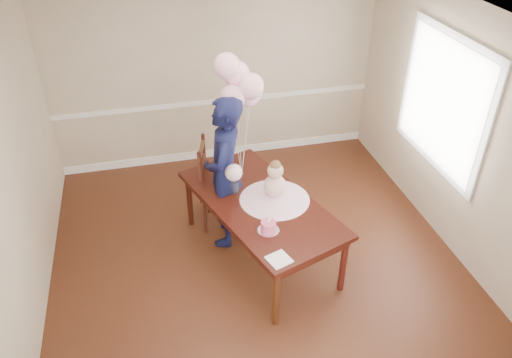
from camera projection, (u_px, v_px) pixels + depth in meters
name	position (u px, v px, depth m)	size (l,w,h in m)	color
floor	(259.00, 268.00, 5.57)	(4.50, 5.00, 0.00)	#35170D
ceiling	(260.00, 26.00, 4.06)	(4.50, 5.00, 0.02)	silver
wall_back	(216.00, 71.00, 6.83)	(4.50, 0.02, 2.70)	tan
wall_left	(11.00, 199.00, 4.37)	(0.02, 5.00, 2.70)	tan
wall_right	(467.00, 139.00, 5.25)	(0.02, 5.00, 2.70)	tan
chair_rail_trim	(217.00, 101.00, 7.07)	(4.50, 0.02, 0.07)	white
baseboard_trim	(220.00, 152.00, 7.54)	(4.50, 0.02, 0.12)	white
window_frame	(443.00, 102.00, 5.54)	(0.02, 1.66, 1.56)	silver
window_blinds	(442.00, 102.00, 5.53)	(0.01, 1.50, 1.40)	white
dining_table_top	(260.00, 203.00, 5.36)	(1.00, 2.00, 0.05)	black
table_apron	(260.00, 209.00, 5.40)	(0.90, 1.90, 0.10)	black
table_leg_fl	(276.00, 298.00, 4.74)	(0.07, 0.07, 0.70)	black
table_leg_fr	(343.00, 264.00, 5.12)	(0.07, 0.07, 0.70)	black
table_leg_bl	(190.00, 201.00, 6.02)	(0.07, 0.07, 0.70)	black
table_leg_br	(249.00, 180.00, 6.40)	(0.07, 0.07, 0.70)	black
baby_skirt	(275.00, 196.00, 5.35)	(0.76, 0.76, 0.10)	#EDAED2
baby_torso	(275.00, 186.00, 5.28)	(0.24, 0.24, 0.24)	pink
baby_head	(275.00, 171.00, 5.17)	(0.17, 0.17, 0.17)	#D3AA91
baby_hair	(275.00, 166.00, 5.14)	(0.12, 0.12, 0.12)	brown
cake_platter	(268.00, 230.00, 4.94)	(0.22, 0.22, 0.01)	silver
birthday_cake	(268.00, 226.00, 4.91)	(0.15, 0.15, 0.10)	#DD4671
cake_flower_a	(268.00, 221.00, 4.87)	(0.03, 0.03, 0.03)	silver
cake_flower_b	(270.00, 219.00, 4.90)	(0.03, 0.03, 0.03)	white
rose_vase_near	(234.00, 186.00, 5.44)	(0.10, 0.10, 0.16)	white
roses_near	(234.00, 172.00, 5.34)	(0.19, 0.19, 0.19)	beige
napkin	(279.00, 259.00, 4.59)	(0.20, 0.20, 0.01)	white
balloon_weight	(242.00, 174.00, 5.77)	(0.04, 0.04, 0.02)	silver
balloon_a	(232.00, 98.00, 5.17)	(0.28, 0.28, 0.28)	#D99AB0
balloon_b	(251.00, 86.00, 5.17)	(0.28, 0.28, 0.28)	#FFB4C8
balloon_c	(237.00, 74.00, 5.18)	(0.28, 0.28, 0.28)	#FFB4DA
balloon_d	(227.00, 66.00, 5.10)	(0.28, 0.28, 0.28)	#F4ADC6
balloon_e	(248.00, 94.00, 5.37)	(0.28, 0.28, 0.28)	#FFB4CE
balloon_ribbon_a	(237.00, 144.00, 5.51)	(0.00, 0.00, 0.84)	white
balloon_ribbon_b	(246.00, 139.00, 5.51)	(0.00, 0.00, 0.94)	white
balloon_ribbon_c	(239.00, 133.00, 5.52)	(0.00, 0.00, 1.04)	white
balloon_ribbon_d	(235.00, 130.00, 5.47)	(0.00, 0.00, 1.14)	white
balloon_ribbon_e	(245.00, 141.00, 5.61)	(0.00, 0.00, 0.79)	white
dining_chair_seat	(223.00, 189.00, 5.97)	(0.49, 0.49, 0.06)	#3A190F
chair_leg_fl	(205.00, 216.00, 5.95)	(0.04, 0.04, 0.48)	#35150E
chair_leg_fr	(239.00, 217.00, 5.94)	(0.04, 0.04, 0.48)	#361B0E
chair_leg_bl	(209.00, 197.00, 6.28)	(0.04, 0.04, 0.48)	#33170D
chair_leg_br	(240.00, 197.00, 6.28)	(0.04, 0.04, 0.48)	#371B0F
chair_back_post_l	(200.00, 176.00, 5.62)	(0.04, 0.04, 0.62)	#38140F
chair_back_post_r	(204.00, 157.00, 5.96)	(0.04, 0.04, 0.62)	black
chair_slat_low	(203.00, 176.00, 5.87)	(0.03, 0.45, 0.06)	#33140E
chair_slat_mid	(202.00, 163.00, 5.77)	(0.03, 0.45, 0.06)	black
chair_slat_top	(201.00, 150.00, 5.67)	(0.03, 0.45, 0.06)	#3C2210
woman	(225.00, 173.00, 5.51)	(0.66, 0.44, 1.82)	black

